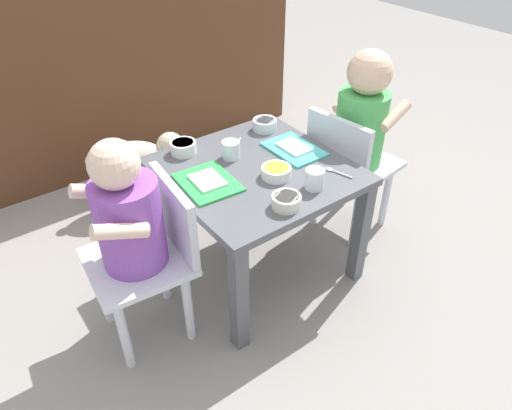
% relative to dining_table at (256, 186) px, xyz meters
% --- Properties ---
extents(ground_plane, '(7.00, 7.00, 0.00)m').
position_rel_dining_table_xyz_m(ground_plane, '(0.00, 0.00, -0.35)').
color(ground_plane, gray).
extents(kitchen_cabinet_back, '(1.79, 0.37, 1.03)m').
position_rel_dining_table_xyz_m(kitchen_cabinet_back, '(0.00, 1.13, 0.16)').
color(kitchen_cabinet_back, '#56331E').
rests_on(kitchen_cabinet_back, ground).
extents(dining_table, '(0.57, 0.58, 0.42)m').
position_rel_dining_table_xyz_m(dining_table, '(0.00, 0.00, 0.00)').
color(dining_table, '#515459').
rests_on(dining_table, ground).
extents(seated_child_left, '(0.30, 0.30, 0.69)m').
position_rel_dining_table_xyz_m(seated_child_left, '(-0.44, -0.04, 0.08)').
color(seated_child_left, silver).
rests_on(seated_child_left, ground).
extents(seated_child_right, '(0.31, 0.31, 0.72)m').
position_rel_dining_table_xyz_m(seated_child_right, '(0.45, -0.03, 0.10)').
color(seated_child_right, silver).
rests_on(seated_child_right, ground).
extents(dog, '(0.41, 0.24, 0.31)m').
position_rel_dining_table_xyz_m(dog, '(-0.16, 0.63, -0.15)').
color(dog, beige).
rests_on(dog, ground).
extents(food_tray_left, '(0.17, 0.21, 0.02)m').
position_rel_dining_table_xyz_m(food_tray_left, '(-0.17, 0.02, 0.08)').
color(food_tray_left, green).
rests_on(food_tray_left, dining_table).
extents(food_tray_right, '(0.14, 0.20, 0.02)m').
position_rel_dining_table_xyz_m(food_tray_right, '(0.17, 0.02, 0.08)').
color(food_tray_right, '#4CC6BC').
rests_on(food_tray_right, dining_table).
extents(water_cup_left, '(0.06, 0.06, 0.06)m').
position_rel_dining_table_xyz_m(water_cup_left, '(0.07, -0.20, 0.10)').
color(water_cup_left, white).
rests_on(water_cup_left, dining_table).
extents(water_cup_right, '(0.06, 0.06, 0.06)m').
position_rel_dining_table_xyz_m(water_cup_right, '(-0.03, 0.10, 0.10)').
color(water_cup_right, white).
rests_on(water_cup_right, dining_table).
extents(cereal_bowl_right_side, '(0.09, 0.09, 0.04)m').
position_rel_dining_table_xyz_m(cereal_bowl_right_side, '(-0.14, 0.22, 0.09)').
color(cereal_bowl_right_side, white).
rests_on(cereal_bowl_right_side, dining_table).
extents(cereal_bowl_left_side, '(0.09, 0.09, 0.03)m').
position_rel_dining_table_xyz_m(cereal_bowl_left_side, '(0.02, -0.08, 0.09)').
color(cereal_bowl_left_side, white).
rests_on(cereal_bowl_left_side, dining_table).
extents(veggie_bowl_near, '(0.09, 0.09, 0.04)m').
position_rel_dining_table_xyz_m(veggie_bowl_near, '(0.19, 0.20, 0.09)').
color(veggie_bowl_near, white).
rests_on(veggie_bowl_near, dining_table).
extents(veggie_bowl_far, '(0.09, 0.09, 0.04)m').
position_rel_dining_table_xyz_m(veggie_bowl_far, '(-0.06, -0.22, 0.09)').
color(veggie_bowl_far, silver).
rests_on(veggie_bowl_far, dining_table).
extents(spoon_by_left_tray, '(0.09, 0.07, 0.01)m').
position_rel_dining_table_xyz_m(spoon_by_left_tray, '(0.03, 0.15, 0.07)').
color(spoon_by_left_tray, silver).
rests_on(spoon_by_left_tray, dining_table).
extents(spoon_by_right_tray, '(0.04, 0.10, 0.01)m').
position_rel_dining_table_xyz_m(spoon_by_right_tray, '(0.19, -0.17, 0.07)').
color(spoon_by_right_tray, silver).
rests_on(spoon_by_right_tray, dining_table).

